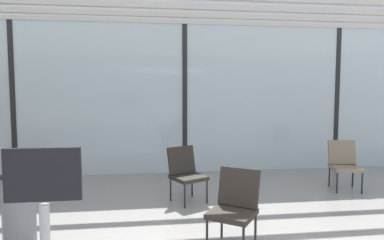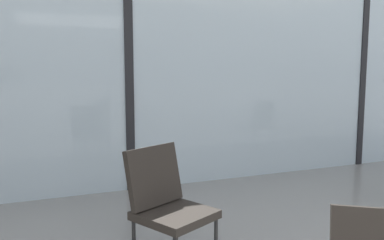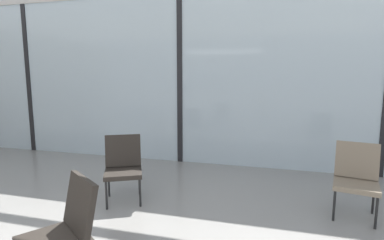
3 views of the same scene
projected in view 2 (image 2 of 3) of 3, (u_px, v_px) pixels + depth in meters
glass_curtain_wall at (128, 55)px, 4.74m from camera, size 14.00×0.08×3.19m
window_mullion_1 at (128, 55)px, 4.74m from camera, size 0.10×0.12×3.19m
window_mullion_2 at (362, 58)px, 6.04m from camera, size 0.10×0.12×3.19m
parked_airplane at (127, 43)px, 10.62m from camera, size 13.16×4.16×4.16m
lounge_chair_4 at (166, 200)px, 2.98m from camera, size 0.66×0.68×0.87m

